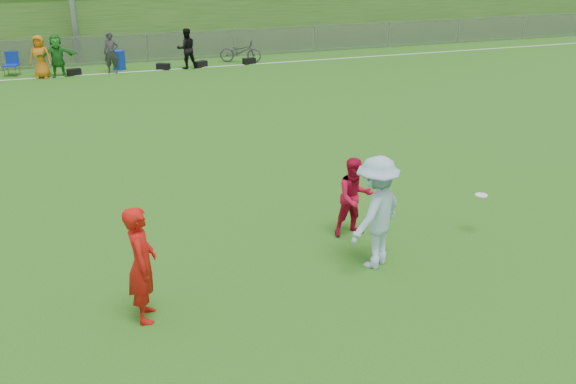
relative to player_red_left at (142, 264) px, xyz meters
name	(u,v)px	position (x,y,z in m)	size (l,w,h in m)	color
ground	(288,269)	(2.58, 0.74, -0.94)	(120.00, 120.00, 0.00)	#266415
sideline_far	(155,70)	(2.58, 18.74, -0.94)	(60.00, 0.10, 0.01)	white
fence	(148,47)	(2.58, 20.74, -0.29)	(58.00, 0.06, 1.30)	gray
berm	(124,2)	(2.58, 31.74, 0.56)	(120.00, 18.00, 3.00)	#204814
spectator_row	(77,55)	(-0.48, 18.74, -0.09)	(8.96, 0.74, 1.69)	#A6170B
gear_bags	(174,66)	(3.40, 18.84, -0.81)	(8.04, 0.53, 0.26)	black
player_red_left	(142,264)	(0.00, 0.00, 0.00)	(0.69, 0.45, 1.88)	red
player_red_center	(355,197)	(4.25, 1.68, -0.15)	(0.77, 0.60, 1.59)	#B70C2C
player_blue	(376,213)	(4.10, 0.43, 0.08)	(1.33, 0.76, 2.05)	#A0C5DE
frisbee	(481,195)	(6.61, 0.95, -0.12)	(0.24, 0.24, 0.02)	white
recycling_bin	(119,60)	(1.19, 19.47, -0.54)	(0.53, 0.53, 0.80)	#0F2CA5
camp_chair	(12,69)	(-3.09, 19.56, -0.66)	(0.64, 0.65, 0.95)	#0F2DA6
bicycle	(240,51)	(6.49, 19.33, -0.45)	(0.65, 1.87, 0.98)	#333336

